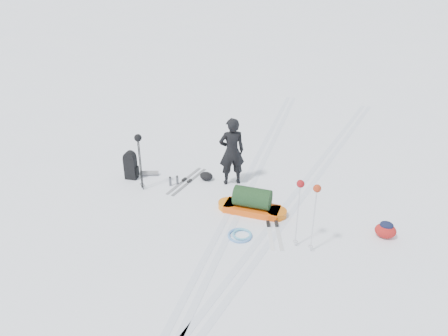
{
  "coord_description": "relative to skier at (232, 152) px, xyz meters",
  "views": [
    {
      "loc": [
        2.81,
        -8.35,
        5.61
      ],
      "look_at": [
        -0.37,
        0.23,
        0.95
      ],
      "focal_mm": 35.0,
      "sensor_mm": 36.0,
      "label": 1
    }
  ],
  "objects": [
    {
      "name": "ground",
      "position": [
        0.53,
        -1.24,
        -0.91
      ],
      "size": [
        200.0,
        200.0,
        0.0
      ],
      "primitive_type": "plane",
      "color": "white",
      "rests_on": "ground"
    },
    {
      "name": "ski_tracks",
      "position": [
        1.14,
        -0.36,
        -0.91
      ],
      "size": [
        3.38,
        17.97,
        0.01
      ],
      "color": "silver",
      "rests_on": "ground"
    },
    {
      "name": "skier",
      "position": [
        0.0,
        0.0,
        0.0
      ],
      "size": [
        0.8,
        0.72,
        1.83
      ],
      "primitive_type": "imported",
      "rotation": [
        0.0,
        0.0,
        3.68
      ],
      "color": "black",
      "rests_on": "ground"
    },
    {
      "name": "pulk_sled",
      "position": [
        0.93,
        -1.18,
        -0.67
      ],
      "size": [
        1.67,
        0.58,
        0.64
      ],
      "rotation": [
        0.0,
        0.0,
        0.03
      ],
      "color": "#EC530D",
      "rests_on": "ground"
    },
    {
      "name": "expedition_rucksack",
      "position": [
        -2.57,
        -0.66,
        -0.55
      ],
      "size": [
        0.78,
        0.6,
        0.79
      ],
      "rotation": [
        0.0,
        0.0,
        0.12
      ],
      "color": "black",
      "rests_on": "ground"
    },
    {
      "name": "ski_poles_black",
      "position": [
        -2.05,
        -1.1,
        0.34
      ],
      "size": [
        0.2,
        0.19,
        1.53
      ],
      "rotation": [
        0.0,
        0.0,
        0.25
      ],
      "color": "black",
      "rests_on": "ground"
    },
    {
      "name": "ski_poles_silver",
      "position": [
        2.33,
        -2.15,
        0.4
      ],
      "size": [
        0.49,
        0.23,
        1.56
      ],
      "rotation": [
        0.0,
        0.0,
        -0.04
      ],
      "color": "silver",
      "rests_on": "ground"
    },
    {
      "name": "touring_skis_grey",
      "position": [
        -1.15,
        -0.34,
        -0.9
      ],
      "size": [
        0.45,
        1.67,
        0.06
      ],
      "rotation": [
        0.0,
        0.0,
        1.45
      ],
      "color": "gray",
      "rests_on": "ground"
    },
    {
      "name": "touring_skis_white",
      "position": [
        1.52,
        -1.55,
        -0.9
      ],
      "size": [
        0.94,
        1.84,
        0.07
      ],
      "rotation": [
        0.0,
        0.0,
        -1.2
      ],
      "color": "white",
      "rests_on": "ground"
    },
    {
      "name": "rope_coil",
      "position": [
        0.98,
        -2.19,
        -0.88
      ],
      "size": [
        0.67,
        0.67,
        0.06
      ],
      "rotation": [
        0.0,
        0.0,
        -0.28
      ],
      "color": "#558ACE",
      "rests_on": "ground"
    },
    {
      "name": "small_daypack",
      "position": [
        3.91,
        -1.13,
        -0.73
      ],
      "size": [
        0.56,
        0.54,
        0.39
      ],
      "rotation": [
        0.0,
        0.0,
        -0.62
      ],
      "color": "maroon",
      "rests_on": "ground"
    },
    {
      "name": "thermos_pair",
      "position": [
        -1.38,
        -0.64,
        -0.79
      ],
      "size": [
        0.2,
        0.21,
        0.26
      ],
      "rotation": [
        0.0,
        0.0,
        0.04
      ],
      "color": "#57585E",
      "rests_on": "ground"
    },
    {
      "name": "stuff_sack",
      "position": [
        -0.69,
        -0.08,
        -0.8
      ],
      "size": [
        0.42,
        0.35,
        0.22
      ],
      "rotation": [
        0.0,
        0.0,
        0.26
      ],
      "color": "black",
      "rests_on": "ground"
    }
  ]
}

